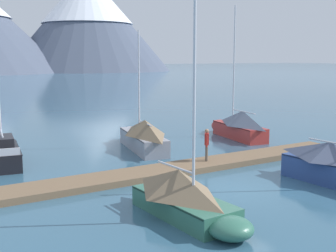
{
  "coord_description": "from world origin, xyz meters",
  "views": [
    {
      "loc": [
        -11.57,
        -14.51,
        5.65
      ],
      "look_at": [
        0.0,
        6.0,
        2.0
      ],
      "focal_mm": 47.11,
      "sensor_mm": 36.0,
      "label": 1
    }
  ],
  "objects_px": {
    "sailboat_mid_dock_port": "(142,135)",
    "sailboat_far_berth": "(238,125)",
    "sailboat_nearest_berth": "(2,152)",
    "person_on_dock": "(207,143)",
    "sailboat_second_berth": "(186,196)"
  },
  "relations": [
    {
      "from": "sailboat_mid_dock_port",
      "to": "sailboat_far_berth",
      "type": "xyz_separation_m",
      "value": [
        7.65,
        0.15,
        0.04
      ]
    },
    {
      "from": "sailboat_far_berth",
      "to": "person_on_dock",
      "type": "bearing_deg",
      "value": -139.31
    },
    {
      "from": "sailboat_nearest_berth",
      "to": "person_on_dock",
      "type": "height_order",
      "value": "sailboat_nearest_berth"
    },
    {
      "from": "sailboat_far_berth",
      "to": "person_on_dock",
      "type": "relative_size",
      "value": 5.48
    },
    {
      "from": "sailboat_nearest_berth",
      "to": "sailboat_far_berth",
      "type": "relative_size",
      "value": 0.92
    },
    {
      "from": "sailboat_mid_dock_port",
      "to": "person_on_dock",
      "type": "bearing_deg",
      "value": -79.44
    },
    {
      "from": "sailboat_mid_dock_port",
      "to": "sailboat_far_berth",
      "type": "height_order",
      "value": "sailboat_far_berth"
    },
    {
      "from": "sailboat_nearest_berth",
      "to": "sailboat_second_berth",
      "type": "height_order",
      "value": "sailboat_nearest_berth"
    },
    {
      "from": "sailboat_mid_dock_port",
      "to": "sailboat_second_berth",
      "type": "bearing_deg",
      "value": -108.8
    },
    {
      "from": "sailboat_second_berth",
      "to": "sailboat_mid_dock_port",
      "type": "xyz_separation_m",
      "value": [
        3.89,
        11.43,
        0.14
      ]
    },
    {
      "from": "sailboat_mid_dock_port",
      "to": "person_on_dock",
      "type": "xyz_separation_m",
      "value": [
        1.03,
        -5.54,
        0.34
      ]
    },
    {
      "from": "person_on_dock",
      "to": "sailboat_mid_dock_port",
      "type": "bearing_deg",
      "value": 100.56
    },
    {
      "from": "sailboat_second_berth",
      "to": "sailboat_mid_dock_port",
      "type": "height_order",
      "value": "sailboat_second_berth"
    },
    {
      "from": "sailboat_nearest_berth",
      "to": "sailboat_mid_dock_port",
      "type": "xyz_separation_m",
      "value": [
        8.24,
        -0.37,
        0.29
      ]
    },
    {
      "from": "sailboat_mid_dock_port",
      "to": "sailboat_far_berth",
      "type": "bearing_deg",
      "value": 1.14
    }
  ]
}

